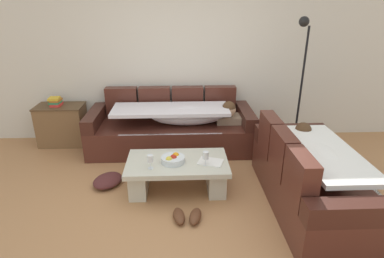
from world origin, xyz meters
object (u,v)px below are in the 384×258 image
at_px(pair_of_shoes, 187,216).
at_px(floor_lamp, 300,77).
at_px(side_cabinet, 62,125).
at_px(wine_glass_near_left, 150,159).
at_px(couch_near_window, 312,178).
at_px(couch_along_wall, 174,128).
at_px(book_stack_on_cabinet, 56,102).
at_px(crumpled_garment, 108,180).
at_px(fruit_bowl, 173,159).
at_px(wine_glass_near_right, 206,156).
at_px(coffee_table, 177,171).
at_px(open_magazine, 211,162).

bearing_deg(pair_of_shoes, floor_lamp, 45.69).
relative_size(side_cabinet, floor_lamp, 0.37).
bearing_deg(floor_lamp, wine_glass_near_left, -148.20).
height_order(couch_near_window, wine_glass_near_left, couch_near_window).
xyz_separation_m(couch_along_wall, book_stack_on_cabinet, (-1.81, 0.23, 0.37)).
xyz_separation_m(book_stack_on_cabinet, pair_of_shoes, (1.96, -2.02, -0.66)).
height_order(wine_glass_near_left, crumpled_garment, wine_glass_near_left).
bearing_deg(side_cabinet, pair_of_shoes, -46.39).
distance_m(fruit_bowl, floor_lamp, 2.29).
height_order(wine_glass_near_right, side_cabinet, side_cabinet).
height_order(side_cabinet, book_stack_on_cabinet, book_stack_on_cabinet).
bearing_deg(fruit_bowl, wine_glass_near_left, -151.47).
bearing_deg(floor_lamp, coffee_table, -147.72).
bearing_deg(open_magazine, fruit_bowl, -162.45).
height_order(couch_along_wall, book_stack_on_cabinet, couch_along_wall).
distance_m(couch_along_wall, side_cabinet, 1.78).
relative_size(wine_glass_near_right, book_stack_on_cabinet, 0.78).
height_order(book_stack_on_cabinet, crumpled_garment, book_stack_on_cabinet).
height_order(coffee_table, wine_glass_near_right, wine_glass_near_right).
distance_m(pair_of_shoes, crumpled_garment, 1.22).
xyz_separation_m(side_cabinet, crumpled_garment, (0.95, -1.28, -0.26)).
relative_size(coffee_table, fruit_bowl, 4.29).
bearing_deg(pair_of_shoes, side_cabinet, 133.61).
bearing_deg(floor_lamp, open_magazine, -139.93).
bearing_deg(book_stack_on_cabinet, open_magazine, -32.90).
distance_m(coffee_table, open_magazine, 0.42).
bearing_deg(wine_glass_near_right, side_cabinet, 144.76).
bearing_deg(book_stack_on_cabinet, wine_glass_near_left, -45.25).
relative_size(couch_along_wall, pair_of_shoes, 7.23).
xyz_separation_m(couch_near_window, floor_lamp, (0.32, 1.51, 0.78)).
distance_m(couch_near_window, side_cabinet, 3.75).
relative_size(wine_glass_near_left, pair_of_shoes, 0.49).
xyz_separation_m(couch_along_wall, crumpled_garment, (-0.82, -1.06, -0.27)).
bearing_deg(couch_near_window, crumpled_garment, 77.99).
xyz_separation_m(wine_glass_near_left, floor_lamp, (2.10, 1.30, 0.62)).
bearing_deg(book_stack_on_cabinet, side_cabinet, -6.12).
height_order(open_magazine, book_stack_on_cabinet, book_stack_on_cabinet).
height_order(couch_near_window, pair_of_shoes, couch_near_window).
xyz_separation_m(couch_near_window, fruit_bowl, (-1.53, 0.35, 0.09)).
distance_m(coffee_table, floor_lamp, 2.30).
bearing_deg(wine_glass_near_right, floor_lamp, 40.24).
bearing_deg(couch_along_wall, open_magazine, -70.16).
height_order(couch_near_window, wine_glass_near_right, couch_near_window).
bearing_deg(floor_lamp, couch_near_window, -101.93).
relative_size(wine_glass_near_left, crumpled_garment, 0.42).
xyz_separation_m(wine_glass_near_right, book_stack_on_cabinet, (-2.19, 1.52, 0.21)).
relative_size(open_magazine, book_stack_on_cabinet, 1.31).
bearing_deg(couch_near_window, side_cabinet, 61.60).
bearing_deg(open_magazine, crumpled_garment, -167.88).
relative_size(fruit_bowl, side_cabinet, 0.39).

